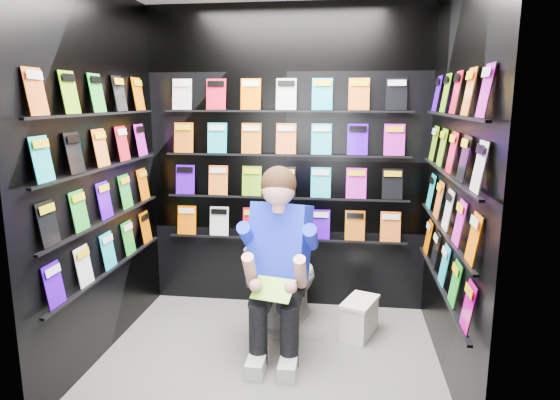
# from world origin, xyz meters

# --- Properties ---
(floor) EXTENTS (2.40, 2.40, 0.00)m
(floor) POSITION_xyz_m (0.00, 0.00, 0.00)
(floor) COLOR slate
(floor) RESTS_ON ground
(wall_back) EXTENTS (2.40, 0.04, 2.60)m
(wall_back) POSITION_xyz_m (0.00, 1.00, 1.30)
(wall_back) COLOR black
(wall_back) RESTS_ON floor
(wall_front) EXTENTS (2.40, 0.04, 2.60)m
(wall_front) POSITION_xyz_m (0.00, -1.00, 1.30)
(wall_front) COLOR black
(wall_front) RESTS_ON floor
(wall_left) EXTENTS (0.04, 2.00, 2.60)m
(wall_left) POSITION_xyz_m (-1.20, 0.00, 1.30)
(wall_left) COLOR black
(wall_left) RESTS_ON floor
(wall_right) EXTENTS (0.04, 2.00, 2.60)m
(wall_right) POSITION_xyz_m (1.20, 0.00, 1.30)
(wall_right) COLOR black
(wall_right) RESTS_ON floor
(comics_back) EXTENTS (2.10, 0.06, 1.37)m
(comics_back) POSITION_xyz_m (0.00, 0.97, 1.31)
(comics_back) COLOR orange
(comics_back) RESTS_ON wall_back
(comics_left) EXTENTS (0.06, 1.70, 1.37)m
(comics_left) POSITION_xyz_m (-1.17, 0.00, 1.31)
(comics_left) COLOR orange
(comics_left) RESTS_ON wall_left
(comics_right) EXTENTS (0.06, 1.70, 1.37)m
(comics_right) POSITION_xyz_m (1.17, 0.00, 1.31)
(comics_right) COLOR orange
(comics_right) RESTS_ON wall_right
(toilet) EXTENTS (0.59, 0.83, 0.73)m
(toilet) POSITION_xyz_m (0.05, 0.58, 0.37)
(toilet) COLOR silver
(toilet) RESTS_ON floor
(longbox) EXTENTS (0.31, 0.40, 0.26)m
(longbox) POSITION_xyz_m (0.65, 0.44, 0.13)
(longbox) COLOR white
(longbox) RESTS_ON floor
(longbox_lid) EXTENTS (0.33, 0.42, 0.03)m
(longbox_lid) POSITION_xyz_m (0.65, 0.44, 0.28)
(longbox_lid) COLOR white
(longbox_lid) RESTS_ON longbox
(reader) EXTENTS (0.74, 0.93, 1.51)m
(reader) POSITION_xyz_m (0.05, 0.20, 0.80)
(reader) COLOR #1023EA
(reader) RESTS_ON toilet
(held_comic) EXTENTS (0.30, 0.22, 0.12)m
(held_comic) POSITION_xyz_m (0.05, -0.15, 0.58)
(held_comic) COLOR green
(held_comic) RESTS_ON reader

